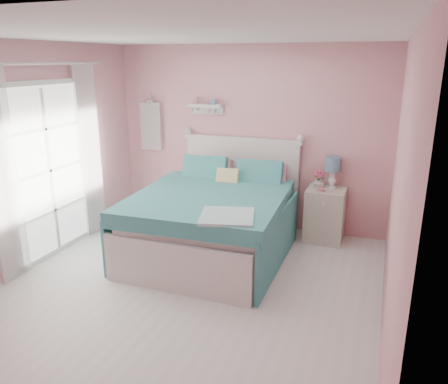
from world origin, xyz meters
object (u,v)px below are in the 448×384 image
Objects in this scene: bed at (214,220)px; nightstand at (325,215)px; teacup at (321,189)px; table_lamp at (333,166)px; vase at (319,182)px.

nightstand is (1.27, 0.87, -0.06)m from bed.
bed is 1.45m from teacup.
nightstand is 0.67m from table_lamp.
vase is 1.60× the size of teacup.
vase is 0.21m from teacup.
table_lamp is at bearing 19.04° from vase.
bed is 16.47× the size of vase.
teacup is (0.06, -0.20, -0.04)m from vase.
bed is at bearing -143.09° from table_lamp.
bed is 3.17× the size of nightstand.
teacup is at bearing -113.30° from table_lamp.
vase is (-0.17, -0.06, -0.22)m from table_lamp.
vase is at bearing 152.61° from nightstand.
bed reaches higher than table_lamp.
table_lamp is 0.28m from vase.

